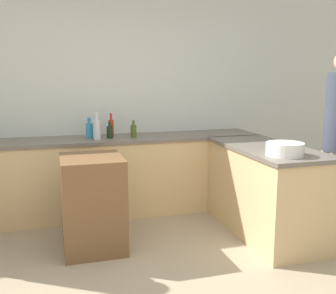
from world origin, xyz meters
The scene contains 10 objects.
wall_back centered at (0.00, 2.47, 1.35)m, with size 8.00×0.06×2.70m.
counter_back centered at (0.00, 2.14, 0.45)m, with size 3.29×0.63×0.91m.
counter_peninsula centered at (1.30, 1.11, 0.46)m, with size 0.69×1.50×0.91m.
island_table centered at (-0.44, 1.22, 0.44)m, with size 0.56×0.63×0.88m.
mixing_bowl centered at (1.20, 0.64, 0.97)m, with size 0.33×0.33×0.12m.
olive_oil_bottle centered at (0.13, 2.10, 0.98)m, with size 0.07×0.07×0.19m.
wine_bottle_dark centered at (-0.14, 2.09, 0.98)m, with size 0.07×0.07×0.19m.
vinegar_bottle_clear centered at (-0.29, 2.04, 1.03)m, with size 0.08×0.08×0.30m.
dish_soap_bottle centered at (-0.36, 2.18, 1.00)m, with size 0.08×0.08×0.23m.
hot_sauce_bottle centered at (-0.11, 2.18, 1.02)m, with size 0.06×0.06×0.27m.
Camera 1 is at (-0.75, -2.34, 1.60)m, focal length 42.00 mm.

